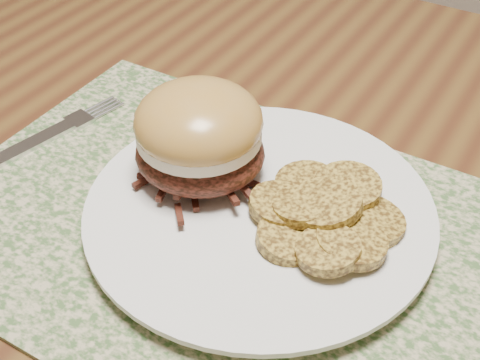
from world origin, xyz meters
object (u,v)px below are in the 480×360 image
dining_table (146,229)px  fork (35,142)px  dinner_plate (259,213)px  pork_sandwich (199,135)px

dining_table → fork: bearing=-164.1°
dinner_plate → pork_sandwich: size_ratio=2.10×
pork_sandwich → fork: pork_sandwich is taller
pork_sandwich → fork: bearing=178.0°
dining_table → fork: (-0.10, -0.03, 0.09)m
dinner_plate → fork: size_ratio=1.34×
dining_table → dinner_plate: bearing=-4.3°
pork_sandwich → dining_table: bearing=168.7°
dining_table → dinner_plate: dinner_plate is taller
dinner_plate → fork: 0.23m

